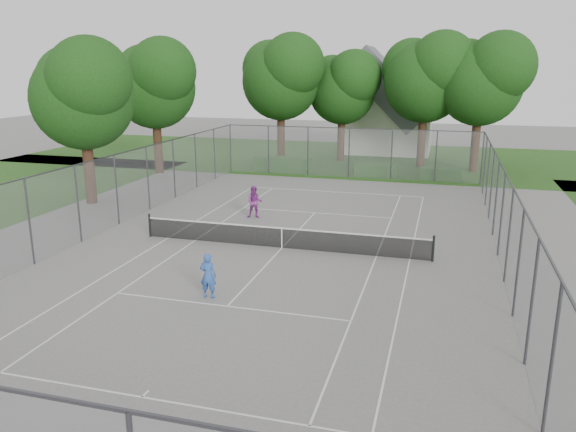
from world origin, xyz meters
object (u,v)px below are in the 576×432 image
(woman_player, at_px, (255,202))
(tennis_net, at_px, (282,237))
(house, at_px, (389,111))
(girl_player, at_px, (208,276))

(woman_player, bearing_deg, tennis_net, -71.86)
(tennis_net, relative_size, house, 1.36)
(tennis_net, xyz_separation_m, woman_player, (-2.81, 4.56, 0.33))
(house, bearing_deg, woman_player, -99.26)
(tennis_net, bearing_deg, house, 87.41)
(tennis_net, relative_size, girl_player, 8.13)
(woman_player, bearing_deg, house, 67.23)
(tennis_net, height_order, girl_player, girl_player)
(girl_player, xyz_separation_m, woman_player, (-1.91, 10.41, 0.05))
(girl_player, bearing_deg, tennis_net, -102.53)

